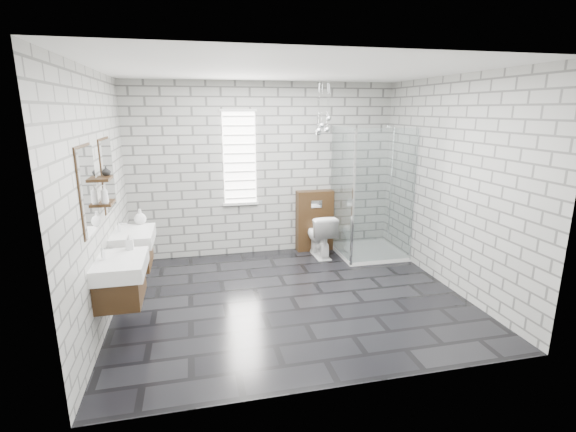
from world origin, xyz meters
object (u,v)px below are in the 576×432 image
object	(u,v)px
vanity_left	(117,268)
vanity_right	(130,239)
toilet	(320,235)
shower_enclosure	(367,226)
cistern_panel	(314,221)

from	to	relation	value
vanity_left	vanity_right	world-z (taller)	same
vanity_left	toilet	size ratio (longest dim) A/B	2.29
vanity_right	shower_enclosure	size ratio (longest dim) A/B	0.77
vanity_left	cistern_panel	bearing A→B (deg)	39.35
shower_enclosure	vanity_right	bearing A→B (deg)	-168.10
vanity_right	shower_enclosure	xyz separation A→B (m)	(3.41, 0.72, -0.25)
vanity_left	shower_enclosure	world-z (taller)	shower_enclosure
shower_enclosure	toilet	world-z (taller)	shower_enclosure
cistern_panel	shower_enclosure	size ratio (longest dim) A/B	0.49
cistern_panel	toilet	distance (m)	0.35
vanity_left	toilet	distance (m)	3.34
vanity_left	cistern_panel	xyz separation A→B (m)	(2.71, 2.22, -0.26)
vanity_left	vanity_right	xyz separation A→B (m)	(0.00, 0.98, 0.00)
cistern_panel	toilet	size ratio (longest dim) A/B	1.46
vanity_left	toilet	bearing A→B (deg)	35.20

